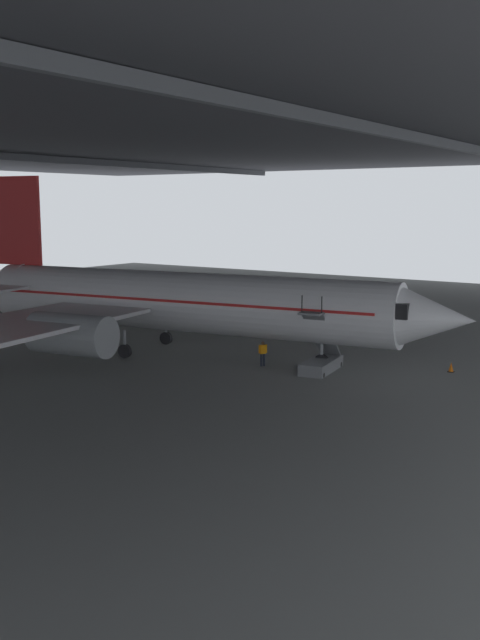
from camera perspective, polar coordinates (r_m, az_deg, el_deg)
The scene contains 6 objects.
ground_plane at distance 49.29m, azimuth -4.66°, elevation -2.56°, with size 110.00×110.00×0.00m, color slate.
hangar_structure at distance 58.19m, azimuth -15.85°, elevation 14.32°, with size 121.00×99.00×16.20m.
airplane_main at distance 48.40m, azimuth -5.25°, elevation 1.46°, with size 37.38×38.37×11.94m.
boarding_stairs at distance 43.82m, azimuth 6.37°, elevation -3.07°, with size 4.46×2.07×4.76m.
crew_worker_by_stairs at distance 44.92m, azimuth 1.80°, elevation -2.54°, with size 0.45×0.40×1.56m.
traffic_cone_orange at distance 45.24m, azimuth 16.26°, elevation -3.58°, with size 0.36×0.36×0.60m.
Camera 1 is at (-37.46, -30.46, 9.93)m, focal length 40.71 mm.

